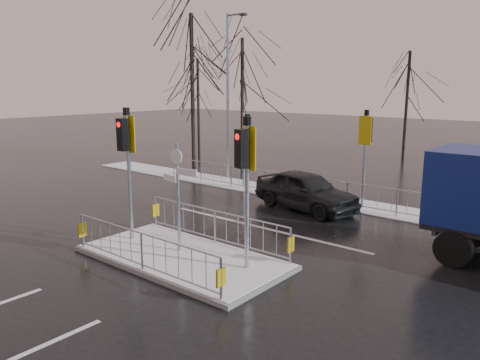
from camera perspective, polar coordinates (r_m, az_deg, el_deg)
The scene contains 11 objects.
ground at distance 13.37m, azimuth -7.08°, elevation -9.60°, with size 120.00×120.00×0.00m, color black.
snow_verge at distance 19.98m, azimuth 11.08°, elevation -2.51°, with size 30.00×2.00×0.04m, color white.
lane_markings at distance 13.16m, azimuth -8.15°, elevation -9.96°, with size 8.00×11.38×0.01m.
traffic_island at distance 13.25m, azimuth -7.13°, elevation -8.00°, with size 6.00×3.04×4.15m.
far_kerb_fixtures at distance 19.19m, azimuth 11.24°, elevation -0.04°, with size 18.00×0.65×3.83m.
car_far_lane at distance 18.40m, azimuth 8.03°, elevation -1.26°, with size 1.79×4.44×1.51m, color black.
tree_near_a at distance 27.70m, azimuth -5.89°, elevation 14.21°, with size 4.75×4.75×8.97m.
tree_near_b at distance 27.11m, azimuth 0.28°, elevation 12.29°, with size 4.00×4.00×7.55m.
tree_near_c at distance 30.86m, azimuth -5.14°, elevation 10.96°, with size 3.50×3.50×6.61m.
tree_far_a at distance 32.48m, azimuth 19.79°, elevation 10.93°, with size 3.75×3.75×7.08m.
street_lamp_left at distance 23.80m, azimuth -1.38°, elevation 10.81°, with size 1.25×0.18×8.20m.
Camera 1 is at (9.11, -8.52, 4.81)m, focal length 35.00 mm.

